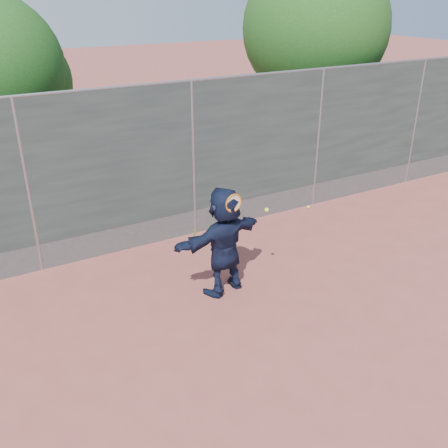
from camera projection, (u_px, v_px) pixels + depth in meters
ground at (301, 324)px, 7.34m from camera, size 80.00×80.00×0.00m
player at (224, 241)px, 7.79m from camera, size 1.73×0.85×1.78m
ball_ground at (308, 207)px, 11.19m from camera, size 0.07×0.07×0.07m
fence at (193, 157)px, 9.42m from camera, size 20.00×0.06×3.03m
swing_action at (237, 205)px, 7.40m from camera, size 0.77×0.13×0.51m
tree_right at (320, 32)px, 12.46m from camera, size 3.78×3.60×5.39m
weed_clump at (211, 226)px, 10.08m from camera, size 0.68×0.07×0.30m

